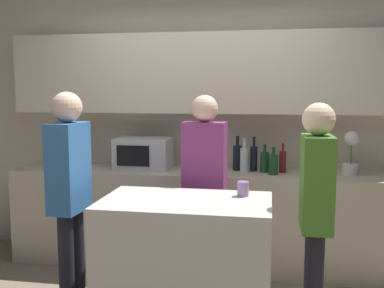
{
  "coord_description": "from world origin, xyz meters",
  "views": [
    {
      "loc": [
        0.64,
        -2.74,
        1.66
      ],
      "look_at": [
        0.08,
        0.42,
        1.28
      ],
      "focal_mm": 42.0,
      "sensor_mm": 36.0,
      "label": 1
    }
  ],
  "objects": [
    {
      "name": "cup_0",
      "position": [
        0.46,
        0.34,
        0.98
      ],
      "size": [
        0.08,
        0.08,
        0.1
      ],
      "color": "#9874B1",
      "rests_on": "kitchen_island"
    },
    {
      "name": "person_left",
      "position": [
        0.12,
        0.78,
        0.97
      ],
      "size": [
        0.35,
        0.21,
        1.63
      ],
      "rotation": [
        0.0,
        0.0,
        -3.21
      ],
      "color": "black",
      "rests_on": "ground_plane"
    },
    {
      "name": "bottle_5",
      "position": [
        0.76,
        1.43,
        1.02
      ],
      "size": [
        0.07,
        0.07,
        0.27
      ],
      "color": "maroon",
      "rests_on": "back_counter"
    },
    {
      "name": "potted_plant",
      "position": [
        1.35,
        1.41,
        1.11
      ],
      "size": [
        0.14,
        0.14,
        0.39
      ],
      "color": "silver",
      "rests_on": "back_counter"
    },
    {
      "name": "back_counter",
      "position": [
        0.0,
        1.39,
        0.46
      ],
      "size": [
        3.6,
        0.62,
        0.91
      ],
      "color": "#B7AD99",
      "rests_on": "ground_plane"
    },
    {
      "name": "microwave",
      "position": [
        -0.56,
        1.41,
        1.06
      ],
      "size": [
        0.52,
        0.39,
        0.3
      ],
      "color": "#B7BABC",
      "rests_on": "back_counter"
    },
    {
      "name": "bottle_2",
      "position": [
        0.49,
        1.46,
        1.04
      ],
      "size": [
        0.07,
        0.07,
        0.32
      ],
      "color": "black",
      "rests_on": "back_counter"
    },
    {
      "name": "bottle_4",
      "position": [
        0.67,
        1.31,
        1.01
      ],
      "size": [
        0.09,
        0.09,
        0.25
      ],
      "color": "#194723",
      "rests_on": "back_counter"
    },
    {
      "name": "kitchen_island",
      "position": [
        0.08,
        0.17,
        0.47
      ],
      "size": [
        1.15,
        0.7,
        0.93
      ],
      "color": "beige",
      "rests_on": "ground_plane"
    },
    {
      "name": "bottle_0",
      "position": [
        0.34,
        1.48,
        1.04
      ],
      "size": [
        0.08,
        0.08,
        0.33
      ],
      "color": "black",
      "rests_on": "back_counter"
    },
    {
      "name": "toaster",
      "position": [
        -1.31,
        1.41,
        1.0
      ],
      "size": [
        0.26,
        0.16,
        0.18
      ],
      "color": "silver",
      "rests_on": "back_counter"
    },
    {
      "name": "bottle_3",
      "position": [
        0.59,
        1.42,
        1.01
      ],
      "size": [
        0.08,
        0.08,
        0.26
      ],
      "color": "#194723",
      "rests_on": "back_counter"
    },
    {
      "name": "bottle_1",
      "position": [
        0.41,
        1.37,
        1.03
      ],
      "size": [
        0.08,
        0.08,
        0.31
      ],
      "color": "silver",
      "rests_on": "back_counter"
    },
    {
      "name": "person_center",
      "position": [
        0.94,
        0.18,
        0.94
      ],
      "size": [
        0.21,
        0.34,
        1.59
      ],
      "rotation": [
        0.0,
        0.0,
        -4.7
      ],
      "color": "black",
      "rests_on": "ground_plane"
    },
    {
      "name": "back_wall",
      "position": [
        0.0,
        1.66,
        1.54
      ],
      "size": [
        6.4,
        0.4,
        2.7
      ],
      "color": "beige",
      "rests_on": "ground_plane"
    },
    {
      "name": "person_right",
      "position": [
        -0.77,
        0.21,
        0.99
      ],
      "size": [
        0.22,
        0.35,
        1.66
      ],
      "rotation": [
        0.0,
        0.0,
        -1.62
      ],
      "color": "black",
      "rests_on": "ground_plane"
    }
  ]
}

